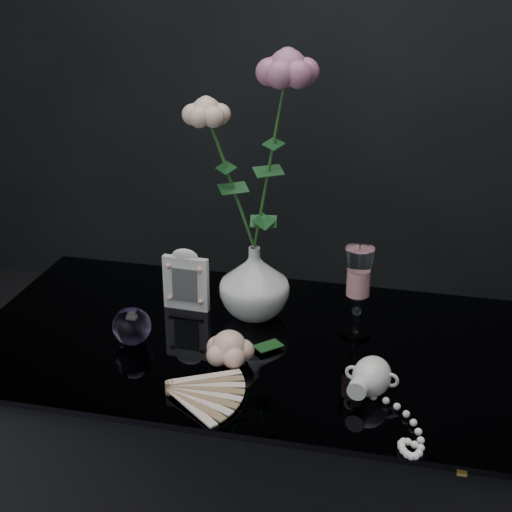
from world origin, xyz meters
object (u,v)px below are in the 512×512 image
(wine_glass, at_px, (358,292))
(picture_frame, at_px, (186,279))
(paperweight, at_px, (132,326))
(loose_rose, at_px, (229,348))
(pearl_jar, at_px, (372,375))
(vase, at_px, (254,282))

(wine_glass, height_order, picture_frame, wine_glass)
(paperweight, distance_m, loose_rose, 0.20)
(wine_glass, xyz_separation_m, pearl_jar, (0.05, -0.19, -0.06))
(vase, distance_m, picture_frame, 0.14)
(paperweight, relative_size, pearl_jar, 0.31)
(vase, xyz_separation_m, paperweight, (-0.20, -0.17, -0.04))
(picture_frame, distance_m, paperweight, 0.17)
(paperweight, xyz_separation_m, loose_rose, (0.20, -0.03, -0.00))
(paperweight, bearing_deg, wine_glass, 18.01)
(wine_glass, height_order, paperweight, wine_glass)
(paperweight, xyz_separation_m, pearl_jar, (0.45, -0.06, -0.00))
(wine_glass, xyz_separation_m, loose_rose, (-0.21, -0.16, -0.06))
(wine_glass, relative_size, picture_frame, 1.35)
(loose_rose, distance_m, pearl_jar, 0.26)
(vase, height_order, picture_frame, vase)
(paperweight, bearing_deg, vase, 40.27)
(vase, height_order, wine_glass, wine_glass)
(wine_glass, distance_m, pearl_jar, 0.21)
(vase, bearing_deg, picture_frame, -177.95)
(loose_rose, bearing_deg, pearl_jar, -22.44)
(wine_glass, bearing_deg, paperweight, -161.99)
(wine_glass, distance_m, loose_rose, 0.27)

